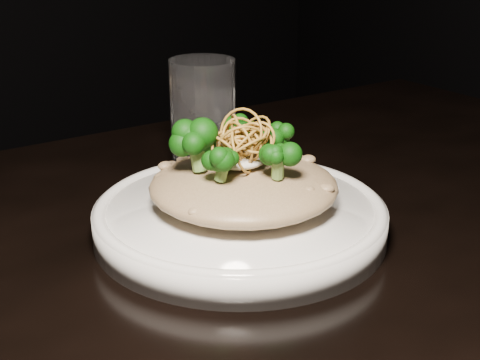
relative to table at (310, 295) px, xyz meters
name	(u,v)px	position (x,y,z in m)	size (l,w,h in m)	color
table	(310,295)	(0.00, 0.00, 0.00)	(1.10, 0.80, 0.75)	black
plate	(240,219)	(-0.07, 0.02, 0.10)	(0.28, 0.28, 0.03)	white
risotto	(244,185)	(-0.07, 0.02, 0.13)	(0.18, 0.18, 0.04)	brown
broccoli	(235,145)	(-0.08, 0.02, 0.17)	(0.13, 0.13, 0.05)	black
cheese	(238,158)	(-0.07, 0.03, 0.16)	(0.05, 0.05, 0.01)	white
shallots	(242,135)	(-0.07, 0.02, 0.18)	(0.05, 0.05, 0.03)	#8C5B1D
drinking_glass	(203,117)	(-0.01, 0.19, 0.15)	(0.08, 0.08, 0.13)	white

